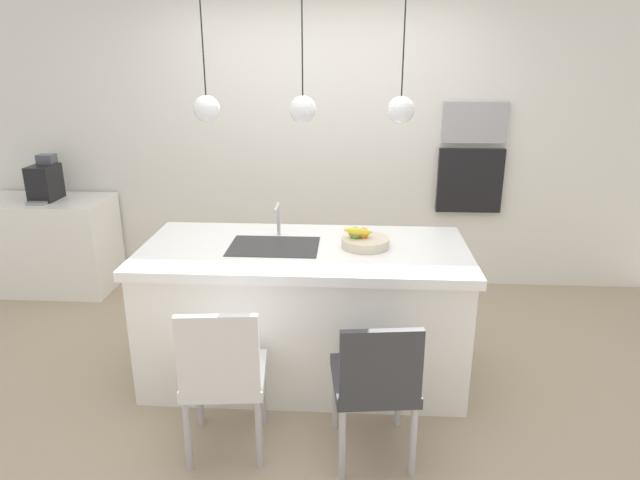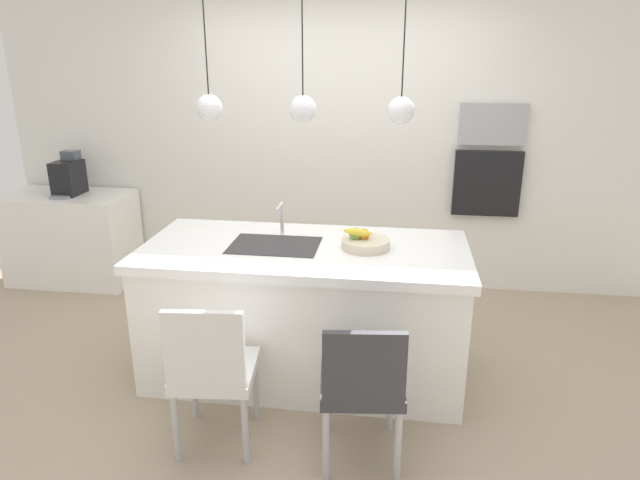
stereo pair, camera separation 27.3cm
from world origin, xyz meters
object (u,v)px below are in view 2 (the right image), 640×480
(fruit_bowl, at_px, (364,242))
(microwave, at_px, (492,124))
(coffee_machine, at_px, (68,177))
(chair_middle, at_px, (362,382))
(chair_near, at_px, (212,368))
(oven, at_px, (487,183))

(fruit_bowl, distance_m, microwave, 1.90)
(fruit_bowl, distance_m, coffee_machine, 3.00)
(chair_middle, bearing_deg, microwave, 69.92)
(fruit_bowl, relative_size, microwave, 0.56)
(coffee_machine, bearing_deg, fruit_bowl, -24.70)
(chair_near, height_order, chair_middle, chair_near)
(coffee_machine, distance_m, chair_middle, 3.54)
(fruit_bowl, xyz_separation_m, coffee_machine, (-2.73, 1.25, 0.06))
(coffee_machine, height_order, chair_near, coffee_machine)
(fruit_bowl, height_order, chair_near, fruit_bowl)
(microwave, bearing_deg, chair_near, -124.57)
(fruit_bowl, bearing_deg, chair_middle, -86.11)
(microwave, distance_m, chair_near, 3.10)
(coffee_machine, relative_size, chair_near, 0.43)
(fruit_bowl, bearing_deg, microwave, 58.79)
(microwave, relative_size, chair_middle, 0.65)
(coffee_machine, bearing_deg, microwave, 4.63)
(microwave, bearing_deg, chair_middle, -110.08)
(oven, height_order, chair_near, oven)
(chair_near, bearing_deg, coffee_machine, 133.41)
(oven, bearing_deg, fruit_bowl, -121.21)
(fruit_bowl, relative_size, chair_middle, 0.36)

